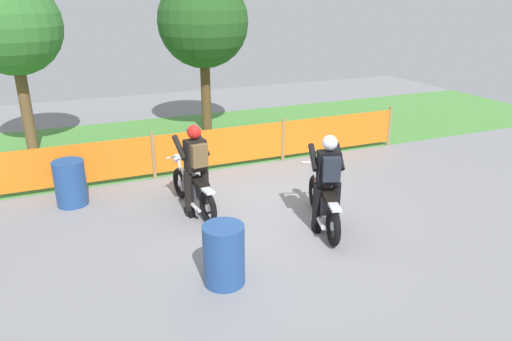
{
  "coord_description": "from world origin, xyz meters",
  "views": [
    {
      "loc": [
        -3.22,
        -7.06,
        3.8
      ],
      "look_at": [
        -0.24,
        0.04,
        0.9
      ],
      "focal_mm": 32.92,
      "sensor_mm": 36.0,
      "label": 1
    }
  ],
  "objects_px": {
    "motorcycle_lead": "(323,200)",
    "spare_drum": "(224,255)",
    "rider_trailing": "(196,165)",
    "motorcycle_trailing": "(193,188)",
    "oil_drum": "(70,183)",
    "rider_lead": "(328,178)"
  },
  "relations": [
    {
      "from": "motorcycle_lead",
      "to": "spare_drum",
      "type": "xyz_separation_m",
      "value": [
        -2.17,
        -1.02,
        -0.03
      ]
    },
    {
      "from": "rider_trailing",
      "to": "oil_drum",
      "type": "height_order",
      "value": "rider_trailing"
    },
    {
      "from": "motorcycle_trailing",
      "to": "rider_trailing",
      "type": "height_order",
      "value": "rider_trailing"
    },
    {
      "from": "rider_trailing",
      "to": "motorcycle_trailing",
      "type": "bearing_deg",
      "value": 0.51
    },
    {
      "from": "oil_drum",
      "to": "rider_lead",
      "type": "bearing_deg",
      "value": -35.33
    },
    {
      "from": "spare_drum",
      "to": "oil_drum",
      "type": "bearing_deg",
      "value": 117.03
    },
    {
      "from": "oil_drum",
      "to": "rider_trailing",
      "type": "bearing_deg",
      "value": -32.22
    },
    {
      "from": "motorcycle_lead",
      "to": "motorcycle_trailing",
      "type": "height_order",
      "value": "motorcycle_lead"
    },
    {
      "from": "motorcycle_lead",
      "to": "rider_lead",
      "type": "bearing_deg",
      "value": -179.49
    },
    {
      "from": "oil_drum",
      "to": "motorcycle_trailing",
      "type": "bearing_deg",
      "value": -28.3
    },
    {
      "from": "oil_drum",
      "to": "spare_drum",
      "type": "bearing_deg",
      "value": -62.97
    },
    {
      "from": "motorcycle_lead",
      "to": "rider_trailing",
      "type": "xyz_separation_m",
      "value": [
        -1.9,
        1.25,
        0.48
      ]
    },
    {
      "from": "rider_lead",
      "to": "spare_drum",
      "type": "bearing_deg",
      "value": 128.12
    },
    {
      "from": "rider_lead",
      "to": "oil_drum",
      "type": "xyz_separation_m",
      "value": [
        -3.94,
        2.79,
        -0.51
      ]
    },
    {
      "from": "motorcycle_trailing",
      "to": "rider_trailing",
      "type": "bearing_deg",
      "value": -179.49
    },
    {
      "from": "rider_lead",
      "to": "rider_trailing",
      "type": "bearing_deg",
      "value": 68.59
    },
    {
      "from": "rider_trailing",
      "to": "oil_drum",
      "type": "xyz_separation_m",
      "value": [
        -2.11,
        1.33,
        -0.51
      ]
    },
    {
      "from": "rider_trailing",
      "to": "motorcycle_lead",
      "type": "bearing_deg",
      "value": -130.55
    },
    {
      "from": "rider_trailing",
      "to": "oil_drum",
      "type": "bearing_deg",
      "value": 50.66
    },
    {
      "from": "rider_lead",
      "to": "motorcycle_trailing",
      "type": "bearing_deg",
      "value": 65.26
    },
    {
      "from": "spare_drum",
      "to": "motorcycle_trailing",
      "type": "bearing_deg",
      "value": 84.38
    },
    {
      "from": "motorcycle_lead",
      "to": "spare_drum",
      "type": "height_order",
      "value": "motorcycle_lead"
    }
  ]
}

